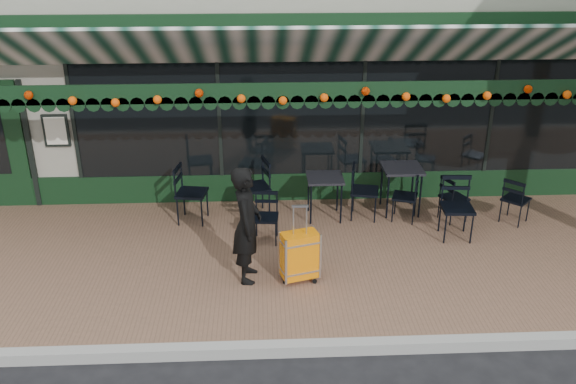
{
  "coord_description": "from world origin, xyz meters",
  "views": [
    {
      "loc": [
        -0.32,
        -5.85,
        4.6
      ],
      "look_at": [
        0.03,
        1.6,
        1.34
      ],
      "focal_mm": 38.0,
      "sensor_mm": 36.0,
      "label": 1
    }
  ],
  "objects_px": {
    "woman": "(247,225)",
    "chair_a_left": "(405,197)",
    "cafe_table_a": "(402,172)",
    "chair_b_front": "(266,218)",
    "cafe_table_b": "(325,181)",
    "chair_a_extra": "(516,200)",
    "chair_a_front": "(457,209)",
    "suitcase": "(300,256)",
    "chair_b_right": "(365,192)",
    "chair_solo": "(192,194)",
    "chair_a_right": "(454,198)",
    "chair_b_left": "(254,188)"
  },
  "relations": [
    {
      "from": "woman",
      "to": "chair_a_left",
      "type": "xyz_separation_m",
      "value": [
        2.54,
        1.71,
        -0.41
      ]
    },
    {
      "from": "cafe_table_a",
      "to": "chair_a_left",
      "type": "relative_size",
      "value": 0.99
    },
    {
      "from": "woman",
      "to": "chair_b_front",
      "type": "distance_m",
      "value": 1.17
    },
    {
      "from": "cafe_table_b",
      "to": "woman",
      "type": "bearing_deg",
      "value": -123.73
    },
    {
      "from": "chair_a_extra",
      "to": "chair_b_front",
      "type": "relative_size",
      "value": 1.01
    },
    {
      "from": "chair_a_extra",
      "to": "chair_a_left",
      "type": "bearing_deg",
      "value": 39.52
    },
    {
      "from": "chair_a_left",
      "to": "chair_a_extra",
      "type": "xyz_separation_m",
      "value": [
        1.78,
        -0.17,
        -0.01
      ]
    },
    {
      "from": "cafe_table_a",
      "to": "chair_a_front",
      "type": "distance_m",
      "value": 1.21
    },
    {
      "from": "suitcase",
      "to": "chair_a_extra",
      "type": "xyz_separation_m",
      "value": [
        3.61,
        1.63,
        0.02
      ]
    },
    {
      "from": "chair_a_extra",
      "to": "chair_b_right",
      "type": "height_order",
      "value": "chair_b_right"
    },
    {
      "from": "cafe_table_b",
      "to": "chair_b_front",
      "type": "relative_size",
      "value": 0.93
    },
    {
      "from": "chair_solo",
      "to": "chair_a_front",
      "type": "bearing_deg",
      "value": -92.07
    },
    {
      "from": "chair_a_right",
      "to": "chair_b_left",
      "type": "distance_m",
      "value": 3.27
    },
    {
      "from": "chair_a_front",
      "to": "chair_b_front",
      "type": "distance_m",
      "value": 2.93
    },
    {
      "from": "woman",
      "to": "chair_a_front",
      "type": "relative_size",
      "value": 1.67
    },
    {
      "from": "cafe_table_b",
      "to": "chair_b_left",
      "type": "bearing_deg",
      "value": 172.89
    },
    {
      "from": "chair_solo",
      "to": "chair_b_left",
      "type": "bearing_deg",
      "value": -71.51
    },
    {
      "from": "chair_a_right",
      "to": "cafe_table_b",
      "type": "bearing_deg",
      "value": 63.23
    },
    {
      "from": "chair_b_left",
      "to": "chair_b_right",
      "type": "xyz_separation_m",
      "value": [
        1.81,
        -0.17,
        -0.03
      ]
    },
    {
      "from": "chair_a_right",
      "to": "chair_solo",
      "type": "bearing_deg",
      "value": 66.41
    },
    {
      "from": "woman",
      "to": "chair_a_front",
      "type": "bearing_deg",
      "value": -68.78
    },
    {
      "from": "suitcase",
      "to": "chair_solo",
      "type": "height_order",
      "value": "suitcase"
    },
    {
      "from": "chair_a_right",
      "to": "chair_b_front",
      "type": "relative_size",
      "value": 0.99
    },
    {
      "from": "chair_a_right",
      "to": "chair_b_front",
      "type": "xyz_separation_m",
      "value": [
        -3.07,
        -0.59,
        0.0
      ]
    },
    {
      "from": "chair_a_front",
      "to": "chair_b_right",
      "type": "height_order",
      "value": "chair_a_front"
    },
    {
      "from": "cafe_table_a",
      "to": "chair_b_right",
      "type": "bearing_deg",
      "value": -161.6
    },
    {
      "from": "suitcase",
      "to": "chair_a_extra",
      "type": "height_order",
      "value": "suitcase"
    },
    {
      "from": "chair_solo",
      "to": "chair_a_right",
      "type": "bearing_deg",
      "value": -83.65
    },
    {
      "from": "chair_a_front",
      "to": "chair_a_extra",
      "type": "distance_m",
      "value": 1.23
    },
    {
      "from": "cafe_table_b",
      "to": "chair_a_left",
      "type": "height_order",
      "value": "chair_a_left"
    },
    {
      "from": "cafe_table_a",
      "to": "chair_b_left",
      "type": "height_order",
      "value": "chair_b_left"
    },
    {
      "from": "woman",
      "to": "chair_solo",
      "type": "height_order",
      "value": "woman"
    },
    {
      "from": "suitcase",
      "to": "chair_b_front",
      "type": "distance_m",
      "value": 1.23
    },
    {
      "from": "chair_b_front",
      "to": "chair_a_right",
      "type": "bearing_deg",
      "value": 16.01
    },
    {
      "from": "woman",
      "to": "chair_a_left",
      "type": "height_order",
      "value": "woman"
    },
    {
      "from": "cafe_table_a",
      "to": "chair_solo",
      "type": "height_order",
      "value": "chair_solo"
    },
    {
      "from": "suitcase",
      "to": "chair_b_left",
      "type": "distance_m",
      "value": 2.18
    },
    {
      "from": "cafe_table_b",
      "to": "chair_a_right",
      "type": "distance_m",
      "value": 2.12
    },
    {
      "from": "chair_a_extra",
      "to": "chair_b_right",
      "type": "xyz_separation_m",
      "value": [
        -2.42,
        0.29,
        0.07
      ]
    },
    {
      "from": "chair_solo",
      "to": "suitcase",
      "type": "bearing_deg",
      "value": -131.01
    },
    {
      "from": "chair_a_right",
      "to": "chair_a_front",
      "type": "distance_m",
      "value": 0.63
    },
    {
      "from": "suitcase",
      "to": "chair_b_front",
      "type": "height_order",
      "value": "suitcase"
    },
    {
      "from": "chair_a_extra",
      "to": "chair_a_right",
      "type": "bearing_deg",
      "value": 38.33
    },
    {
      "from": "cafe_table_a",
      "to": "cafe_table_b",
      "type": "height_order",
      "value": "cafe_table_a"
    },
    {
      "from": "woman",
      "to": "chair_a_front",
      "type": "height_order",
      "value": "woman"
    },
    {
      "from": "chair_a_right",
      "to": "chair_a_front",
      "type": "height_order",
      "value": "chair_a_front"
    },
    {
      "from": "cafe_table_b",
      "to": "chair_a_extra",
      "type": "bearing_deg",
      "value": -5.88
    },
    {
      "from": "chair_b_right",
      "to": "chair_solo",
      "type": "relative_size",
      "value": 0.95
    },
    {
      "from": "cafe_table_b",
      "to": "cafe_table_a",
      "type": "bearing_deg",
      "value": 8.15
    },
    {
      "from": "suitcase",
      "to": "cafe_table_a",
      "type": "bearing_deg",
      "value": 32.37
    }
  ]
}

